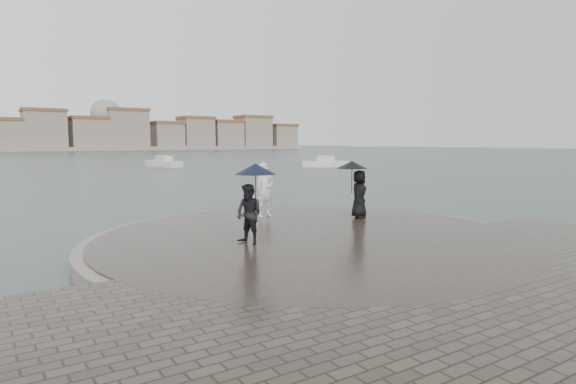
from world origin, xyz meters
TOP-DOWN VIEW (x-y plane):
  - ground at (0.00, 0.00)m, footprint 400.00×400.00m
  - kerb_ring at (0.00, 3.50)m, footprint 12.50×12.50m
  - quay_tip at (0.00, 3.50)m, footprint 11.90×11.90m
  - statue at (0.54, 7.09)m, footprint 0.71×0.48m
  - visitor_left at (-1.98, 3.49)m, footprint 1.19×1.09m
  - visitor_right at (2.99, 5.10)m, footprint 1.27×1.09m
  - boats at (7.42, 41.62)m, footprint 46.69×15.29m

SIDE VIEW (x-z plane):
  - ground at x=0.00m, z-range 0.00..0.00m
  - kerb_ring at x=0.00m, z-range 0.00..0.32m
  - quay_tip at x=0.00m, z-range 0.00..0.36m
  - boats at x=7.42m, z-range -0.37..1.13m
  - statue at x=0.54m, z-range 0.36..2.24m
  - visitor_right at x=2.99m, z-range 0.52..2.47m
  - visitor_left at x=-1.98m, z-range 0.49..2.53m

